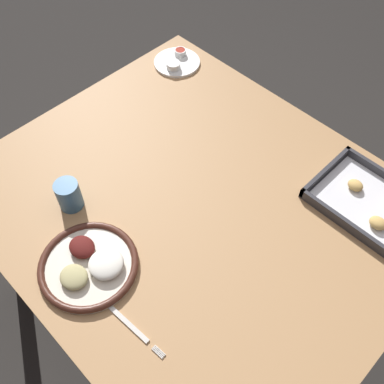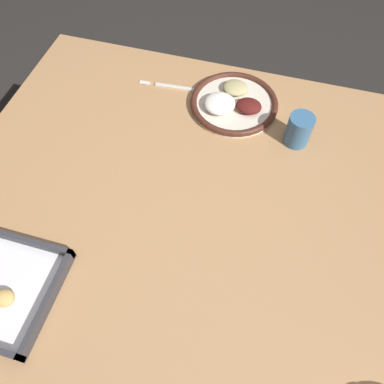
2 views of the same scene
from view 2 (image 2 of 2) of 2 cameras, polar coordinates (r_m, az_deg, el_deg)
The scene contains 5 objects.
ground_plane at distance 1.63m, azimuth -0.48°, elevation -14.06°, with size 8.00×8.00×0.00m, color #282623.
dining_table at distance 1.05m, azimuth -0.73°, elevation -3.24°, with size 1.25×1.06×0.72m.
dinner_plate at distance 1.17m, azimuth 6.33°, elevation 13.39°, with size 0.27×0.27×0.04m.
fork at distance 1.23m, azimuth -2.21°, elevation 15.63°, with size 0.23×0.03×0.00m.
drinking_cup at distance 1.09m, azimuth 15.97°, elevation 9.09°, with size 0.07×0.07×0.09m.
Camera 2 is at (-0.15, 0.48, 1.55)m, focal length 35.00 mm.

